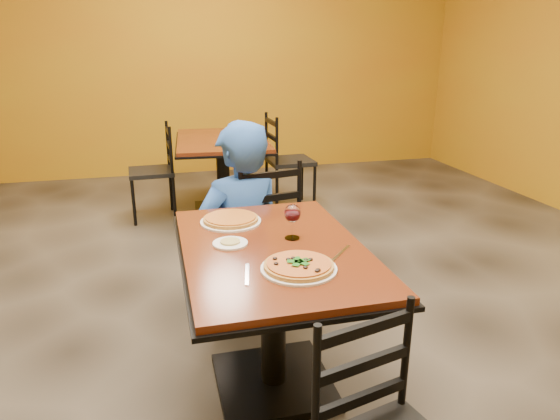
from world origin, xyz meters
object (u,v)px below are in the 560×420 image
object	(u,v)px
plate_main	(299,269)
side_plate	(230,243)
table_second	(223,158)
chair_second_left	(151,172)
table_main	(273,285)
chair_main_far	(259,228)
diner	(240,219)
pizza_far	(231,218)
pizza_main	(299,265)
plate_far	(231,221)
chair_second_right	(290,162)
wine_glass	(292,220)

from	to	relation	value
plate_main	side_plate	distance (m)	0.40
table_second	chair_second_left	world-z (taller)	chair_second_left
table_main	chair_main_far	size ratio (longest dim) A/B	1.30
diner	pizza_far	xyz separation A→B (m)	(-0.12, -0.45, 0.17)
chair_main_far	pizza_main	world-z (taller)	chair_main_far
plate_main	pizza_main	distance (m)	0.02
table_main	table_second	world-z (taller)	same
table_main	chair_second_left	size ratio (longest dim) A/B	1.35
table_second	side_plate	bearing A→B (deg)	-97.05
chair_second_left	table_main	bearing A→B (deg)	8.63
table_second	plate_far	xyz separation A→B (m)	(-0.28, -2.39, 0.20)
table_main	diner	world-z (taller)	diner
table_second	chair_second_left	xyz separation A→B (m)	(-0.69, -0.00, -0.10)
chair_second_left	plate_main	distance (m)	3.09
chair_second_left	chair_second_right	xyz separation A→B (m)	(1.38, 0.00, 0.03)
side_plate	wine_glass	xyz separation A→B (m)	(0.29, 0.00, 0.08)
diner	plate_main	distance (m)	1.09
chair_second_right	pizza_far	bearing A→B (deg)	155.69
table_second	side_plate	size ratio (longest dim) A/B	8.49
table_main	wine_glass	xyz separation A→B (m)	(0.11, 0.07, 0.28)
pizza_main	wine_glass	xyz separation A→B (m)	(0.07, 0.34, 0.07)
chair_second_right	pizza_main	xyz separation A→B (m)	(-0.79, -3.02, 0.29)
chair_main_far	pizza_far	size ratio (longest dim) A/B	3.38
table_second	chair_second_right	size ratio (longest dim) A/B	1.41
chair_main_far	chair_second_right	bearing A→B (deg)	-122.85
pizza_main	plate_far	xyz separation A→B (m)	(-0.18, 0.63, -0.02)
table_main	table_second	xyz separation A→B (m)	(0.15, 2.75, 0.00)
chair_second_left	plate_far	bearing A→B (deg)	7.11
chair_second_left	wine_glass	size ratio (longest dim) A/B	5.05
chair_second_left	wine_glass	bearing A→B (deg)	11.15
chair_second_left	pizza_main	world-z (taller)	chair_second_left
plate_far	pizza_far	size ratio (longest dim) A/B	1.11
plate_main	chair_second_right	bearing A→B (deg)	75.27
diner	pizza_main	world-z (taller)	diner
chair_main_far	plate_far	world-z (taller)	chair_main_far
table_main	diner	bearing A→B (deg)	91.04
plate_far	pizza_far	distance (m)	0.02
side_plate	chair_second_left	bearing A→B (deg)	97.58
table_second	plate_main	size ratio (longest dim) A/B	4.38
chair_second_left	pizza_far	bearing A→B (deg)	7.11
table_second	plate_main	distance (m)	3.02
plate_main	chair_second_left	bearing A→B (deg)	100.96
chair_second_left	pizza_main	size ratio (longest dim) A/B	3.20
table_second	plate_far	bearing A→B (deg)	-96.77
pizza_far	pizza_main	bearing A→B (deg)	-74.00
pizza_far	chair_main_far	bearing A→B (deg)	65.97
plate_far	chair_main_far	bearing A→B (deg)	65.97
table_second	plate_far	distance (m)	2.42
plate_main	pizza_main	bearing A→B (deg)	0.00
table_main	chair_second_right	xyz separation A→B (m)	(0.84, 2.75, -0.08)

